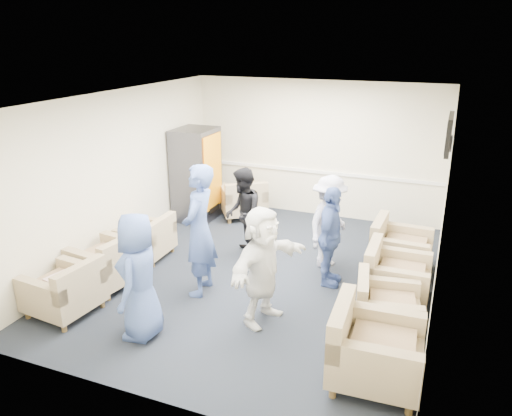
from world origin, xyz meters
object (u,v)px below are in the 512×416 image
at_px(person_back_left, 243,214).
at_px(person_front_right, 262,266).
at_px(vending_machine, 197,174).
at_px(person_back_right, 329,222).
at_px(armchair_right_far, 397,249).
at_px(armchair_left_near, 66,292).
at_px(armchair_left_far, 148,240).
at_px(armchair_corner, 244,201).
at_px(person_front_left, 139,277).
at_px(person_mid_left, 199,231).
at_px(armchair_right_midfar, 393,277).
at_px(armchair_left_mid, 110,264).
at_px(armchair_right_near, 370,351).
at_px(armchair_right_midnear, 384,309).
at_px(person_mid_right, 330,237).

distance_m(person_back_left, person_front_right, 1.97).
xyz_separation_m(vending_machine, person_back_right, (2.96, -1.20, -0.16)).
relative_size(armchair_right_far, vending_machine, 0.49).
xyz_separation_m(armchair_left_near, armchair_left_far, (0.00, 1.92, -0.02)).
height_order(armchair_corner, person_back_left, person_back_left).
relative_size(armchair_left_near, vending_machine, 0.50).
bearing_deg(armchair_left_near, armchair_right_far, 133.23).
bearing_deg(armchair_corner, person_front_left, 62.19).
height_order(person_mid_left, person_back_right, person_mid_left).
relative_size(armchair_right_midfar, armchair_right_far, 0.96).
height_order(armchair_right_midfar, person_back_left, person_back_left).
distance_m(armchair_corner, person_mid_left, 3.18).
distance_m(armchair_left_mid, armchair_right_near, 3.99).
bearing_deg(person_front_left, person_mid_left, 161.15).
distance_m(armchair_left_near, armchair_right_near, 3.94).
distance_m(armchair_left_far, armchair_corner, 2.44).
bearing_deg(armchair_right_midnear, person_back_left, 51.48).
bearing_deg(armchair_left_far, person_mid_left, 60.77).
relative_size(person_mid_left, person_mid_right, 1.26).
bearing_deg(person_back_left, armchair_left_far, -88.95).
bearing_deg(person_back_right, armchair_corner, 67.02).
relative_size(armchair_right_midnear, armchair_right_far, 1.00).
relative_size(person_mid_left, person_front_right, 1.22).
height_order(person_back_right, person_mid_right, same).
distance_m(armchair_left_near, person_front_right, 2.62).
xyz_separation_m(person_front_left, person_back_left, (0.26, 2.55, -0.04)).
xyz_separation_m(armchair_left_far, person_mid_right, (3.00, 0.19, 0.45)).
bearing_deg(armchair_left_near, vending_machine, -172.35).
bearing_deg(armchair_left_near, armchair_left_mid, -175.96).
bearing_deg(person_front_right, person_mid_right, -7.18).
bearing_deg(vending_machine, armchair_right_near, -42.89).
xyz_separation_m(armchair_left_near, armchair_right_far, (3.88, 2.96, 0.02)).
bearing_deg(armchair_right_near, armchair_left_mid, 76.37).
xyz_separation_m(armchair_right_near, person_back_left, (-2.49, 2.41, 0.39)).
relative_size(armchair_right_midnear, person_back_right, 0.59).
height_order(armchair_right_near, armchair_right_far, armchair_right_near).
xyz_separation_m(vending_machine, person_front_left, (1.31, -3.91, -0.11)).
bearing_deg(vending_machine, armchair_right_midfar, -24.95).
distance_m(armchair_right_midnear, armchair_right_midfar, 0.87).
bearing_deg(armchair_right_far, armchair_right_midnear, -176.37).
distance_m(person_front_left, person_front_right, 1.51).
bearing_deg(person_back_left, person_back_right, 75.21).
relative_size(armchair_right_near, armchair_right_midnear, 1.09).
bearing_deg(person_back_left, armchair_left_near, -51.30).
xyz_separation_m(armchair_left_mid, armchair_corner, (0.70, 3.38, -0.01)).
xyz_separation_m(armchair_right_midnear, person_mid_left, (-2.58, 0.08, 0.64)).
bearing_deg(person_back_right, vending_machine, 81.68).
bearing_deg(armchair_left_mid, vending_machine, -168.44).
xyz_separation_m(armchair_right_near, person_back_right, (-1.10, 2.57, 0.38)).
height_order(armchair_left_far, armchair_right_midnear, armchair_right_midnear).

